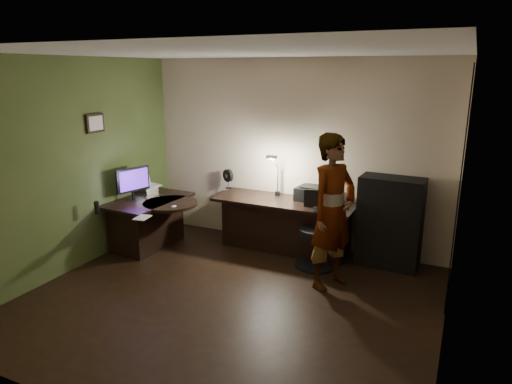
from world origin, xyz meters
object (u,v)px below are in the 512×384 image
at_px(desk_right, 284,226).
at_px(monitor, 133,189).
at_px(desk_left, 150,223).
at_px(person, 333,212).
at_px(cabinet, 390,222).
at_px(office_chair, 317,231).

distance_m(desk_right, monitor, 2.23).
bearing_deg(desk_right, desk_left, -159.60).
bearing_deg(person, desk_left, 113.00).
height_order(desk_left, person, person).
xyz_separation_m(desk_right, person, (0.91, -0.76, 0.55)).
relative_size(desk_right, monitor, 3.78).
xyz_separation_m(monitor, person, (2.93, 0.02, 0.04)).
xyz_separation_m(cabinet, person, (-0.53, -0.88, 0.32)).
bearing_deg(desk_right, office_chair, -27.57).
bearing_deg(desk_left, office_chair, 11.17).
height_order(monitor, office_chair, monitor).
bearing_deg(monitor, desk_left, 46.43).
xyz_separation_m(desk_right, monitor, (-2.02, -0.78, 0.51)).
bearing_deg(office_chair, monitor, 177.11).
bearing_deg(monitor, office_chair, 25.71).
relative_size(cabinet, office_chair, 1.22).
distance_m(desk_right, office_chair, 0.68).
xyz_separation_m(office_chair, person, (0.32, -0.45, 0.43)).
bearing_deg(office_chair, desk_left, 175.39).
xyz_separation_m(desk_left, cabinet, (3.28, 0.79, 0.24)).
height_order(desk_left, desk_right, desk_right).
relative_size(cabinet, monitor, 2.27).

